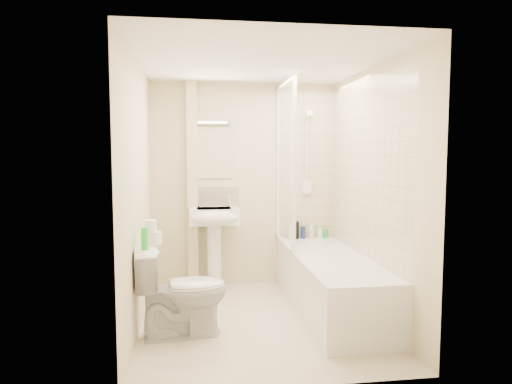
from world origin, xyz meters
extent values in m
plane|color=beige|center=(0.00, 0.00, 0.00)|extent=(2.50, 2.50, 0.00)
cube|color=beige|center=(0.00, 1.25, 1.20)|extent=(2.20, 0.02, 2.40)
cube|color=beige|center=(-1.10, 0.00, 1.20)|extent=(0.02, 2.50, 2.40)
cube|color=beige|center=(1.10, 0.00, 1.20)|extent=(0.02, 2.50, 2.40)
cube|color=white|center=(0.00, 0.00, 2.40)|extent=(2.20, 2.50, 0.02)
cube|color=beige|center=(0.75, 1.24, 1.42)|extent=(0.70, 0.01, 1.75)
cube|color=beige|center=(1.09, 0.20, 1.42)|extent=(0.01, 2.10, 1.75)
cube|color=beige|center=(-0.62, 1.19, 1.20)|extent=(0.12, 0.12, 2.40)
cube|color=beige|center=(-0.38, 1.24, 1.03)|extent=(0.60, 0.02, 0.30)
cube|color=white|center=(-0.38, 1.24, 1.58)|extent=(0.46, 0.01, 0.60)
cube|color=silver|center=(-0.38, 1.22, 1.95)|extent=(0.42, 0.07, 0.07)
cube|color=white|center=(0.75, 0.20, 0.28)|extent=(0.70, 2.10, 0.55)
cube|color=white|center=(0.75, 0.20, 0.49)|extent=(0.56, 1.96, 0.05)
cube|color=white|center=(0.40, 0.80, 1.45)|extent=(0.01, 0.90, 1.80)
cube|color=white|center=(0.40, 1.23, 1.45)|extent=(0.04, 0.04, 1.80)
cube|color=white|center=(0.40, 0.35, 1.45)|extent=(0.04, 0.04, 1.80)
cube|color=white|center=(0.40, 0.80, 2.33)|extent=(0.04, 0.90, 0.04)
cube|color=white|center=(0.40, 0.80, 0.57)|extent=(0.04, 0.90, 0.03)
cylinder|color=white|center=(0.75, 1.22, 1.55)|extent=(0.02, 0.02, 0.90)
cylinder|color=white|center=(0.75, 1.22, 1.10)|extent=(0.05, 0.05, 0.02)
cylinder|color=white|center=(0.75, 1.22, 2.00)|extent=(0.05, 0.05, 0.02)
cylinder|color=white|center=(0.75, 1.15, 2.03)|extent=(0.08, 0.11, 0.11)
cube|color=white|center=(0.75, 1.21, 1.17)|extent=(0.10, 0.05, 0.14)
cylinder|color=white|center=(0.73, 1.19, 1.60)|extent=(0.01, 0.13, 0.84)
cylinder|color=white|center=(-0.38, 1.08, 0.38)|extent=(0.16, 0.16, 0.76)
cube|color=white|center=(-0.38, 1.05, 0.86)|extent=(0.56, 0.43, 0.17)
ellipsoid|color=white|center=(-0.38, 0.88, 0.86)|extent=(0.56, 0.24, 0.17)
cube|color=silver|center=(-0.38, 1.05, 0.93)|extent=(0.39, 0.28, 0.04)
cylinder|color=white|center=(-0.56, 1.16, 1.00)|extent=(0.03, 0.03, 0.10)
cylinder|color=white|center=(-0.20, 1.16, 1.00)|extent=(0.03, 0.03, 0.10)
sphere|color=white|center=(-0.56, 1.16, 1.06)|extent=(0.04, 0.04, 0.04)
sphere|color=white|center=(-0.20, 1.16, 1.06)|extent=(0.04, 0.04, 0.04)
cylinder|color=silver|center=(0.54, 1.16, 0.63)|extent=(0.05, 0.05, 0.17)
cylinder|color=black|center=(0.61, 1.16, 0.65)|extent=(0.07, 0.07, 0.21)
cylinder|color=navy|center=(0.70, 1.16, 0.62)|extent=(0.06, 0.06, 0.15)
cylinder|color=beige|center=(0.80, 1.16, 0.64)|extent=(0.06, 0.06, 0.18)
cylinder|color=silver|center=(0.91, 1.16, 0.61)|extent=(0.06, 0.06, 0.12)
cylinder|color=green|center=(0.98, 1.16, 0.60)|extent=(0.06, 0.06, 0.10)
imported|color=white|center=(-0.72, -0.24, 0.39)|extent=(0.61, 0.87, 0.79)
cylinder|color=white|center=(-0.94, -0.15, 0.84)|extent=(0.10, 0.10, 0.11)
cylinder|color=white|center=(-0.98, -0.19, 0.95)|extent=(0.10, 0.10, 0.11)
cylinder|color=green|center=(-1.01, -0.37, 0.88)|extent=(0.06, 0.06, 0.18)
camera|label=1|loc=(-0.60, -4.14, 1.59)|focal=32.00mm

